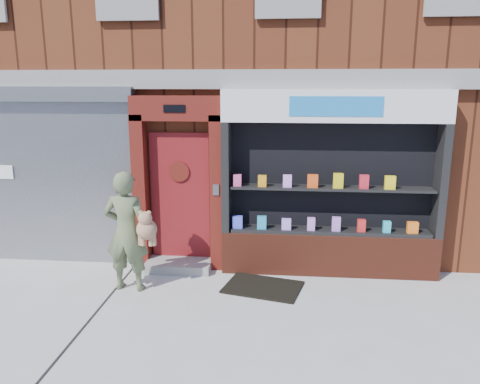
# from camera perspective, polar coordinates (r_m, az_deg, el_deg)

# --- Properties ---
(ground) EXTENTS (80.00, 80.00, 0.00)m
(ground) POSITION_cam_1_polar(r_m,az_deg,el_deg) (6.48, -4.14, -15.33)
(ground) COLOR #9E9E99
(ground) RESTS_ON ground
(building) EXTENTS (12.00, 8.16, 8.00)m
(building) POSITION_cam_1_polar(r_m,az_deg,el_deg) (11.70, 0.58, 17.52)
(building) COLOR #522212
(building) RESTS_ON ground
(shutter_bay) EXTENTS (3.10, 0.30, 3.04)m
(shutter_bay) POSITION_cam_1_polar(r_m,az_deg,el_deg) (8.65, -22.16, 3.02)
(shutter_bay) COLOR gray
(shutter_bay) RESTS_ON ground
(red_door_bay) EXTENTS (1.52, 0.58, 2.90)m
(red_door_bay) POSITION_cam_1_polar(r_m,az_deg,el_deg) (7.85, -7.49, 1.00)
(red_door_bay) COLOR #4E120D
(red_door_bay) RESTS_ON ground
(pharmacy_bay) EXTENTS (3.50, 0.41, 3.00)m
(pharmacy_bay) POSITION_cam_1_polar(r_m,az_deg,el_deg) (7.67, 10.97, -0.06)
(pharmacy_bay) COLOR maroon
(pharmacy_bay) RESTS_ON ground
(woman) EXTENTS (0.84, 0.47, 1.84)m
(woman) POSITION_cam_1_polar(r_m,az_deg,el_deg) (7.22, -13.51, -4.66)
(woman) COLOR #5C6A46
(woman) RESTS_ON ground
(doormat) EXTENTS (1.30, 1.05, 0.03)m
(doormat) POSITION_cam_1_polar(r_m,az_deg,el_deg) (7.38, 2.80, -11.50)
(doormat) COLOR black
(doormat) RESTS_ON ground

